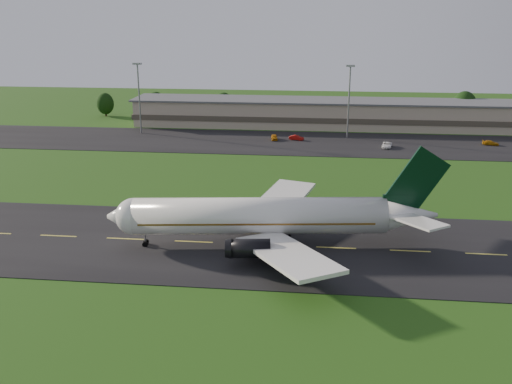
# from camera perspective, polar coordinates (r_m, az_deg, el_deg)

# --- Properties ---
(ground) EXTENTS (360.00, 360.00, 0.00)m
(ground) POSITION_cam_1_polar(r_m,az_deg,el_deg) (87.67, 8.01, -5.60)
(ground) COLOR #1F4310
(ground) RESTS_ON ground
(taxiway) EXTENTS (220.00, 30.00, 0.10)m
(taxiway) POSITION_cam_1_polar(r_m,az_deg,el_deg) (87.65, 8.01, -5.57)
(taxiway) COLOR black
(taxiway) RESTS_ON ground
(apron) EXTENTS (260.00, 30.00, 0.10)m
(apron) POSITION_cam_1_polar(r_m,az_deg,el_deg) (156.44, 7.37, 4.83)
(apron) COLOR black
(apron) RESTS_ON ground
(airliner) EXTENTS (51.19, 41.87, 15.57)m
(airliner) POSITION_cam_1_polar(r_m,az_deg,el_deg) (86.30, 0.94, -2.48)
(airliner) COLOR white
(airliner) RESTS_ON ground
(terminal) EXTENTS (145.00, 16.00, 8.40)m
(terminal) POSITION_cam_1_polar(r_m,az_deg,el_deg) (179.63, 9.37, 7.67)
(terminal) COLOR tan
(terminal) RESTS_ON ground
(light_mast_west) EXTENTS (2.40, 1.20, 20.35)m
(light_mast_west) POSITION_cam_1_polar(r_m,az_deg,el_deg) (170.06, -11.64, 9.98)
(light_mast_west) COLOR gray
(light_mast_west) RESTS_ON ground
(light_mast_centre) EXTENTS (2.40, 1.20, 20.35)m
(light_mast_centre) POSITION_cam_1_polar(r_m,az_deg,el_deg) (162.26, 9.30, 9.76)
(light_mast_centre) COLOR gray
(light_mast_centre) RESTS_ON ground
(tree_line) EXTENTS (198.08, 8.45, 10.51)m
(tree_line) POSITION_cam_1_polar(r_m,az_deg,el_deg) (193.97, 19.91, 7.93)
(tree_line) COLOR black
(tree_line) RESTS_ON ground
(service_vehicle_a) EXTENTS (2.26, 4.43, 1.45)m
(service_vehicle_a) POSITION_cam_1_polar(r_m,az_deg,el_deg) (159.47, 1.85, 5.49)
(service_vehicle_a) COLOR #C2770B
(service_vehicle_a) RESTS_ON apron
(service_vehicle_b) EXTENTS (4.31, 2.56, 1.34)m
(service_vehicle_b) POSITION_cam_1_polar(r_m,az_deg,el_deg) (159.50, 4.07, 5.44)
(service_vehicle_b) COLOR #960D0A
(service_vehicle_b) RESTS_ON apron
(service_vehicle_c) EXTENTS (3.23, 5.40, 1.40)m
(service_vehicle_c) POSITION_cam_1_polar(r_m,az_deg,el_deg) (154.09, 12.96, 4.61)
(service_vehicle_c) COLOR white
(service_vehicle_c) RESTS_ON apron
(service_vehicle_d) EXTENTS (4.49, 2.52, 1.23)m
(service_vehicle_d) POSITION_cam_1_polar(r_m,az_deg,el_deg) (165.35, 22.41, 4.56)
(service_vehicle_d) COLOR #BF7B0B
(service_vehicle_d) RESTS_ON apron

